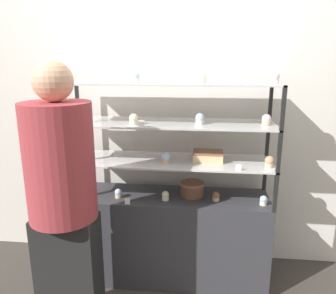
% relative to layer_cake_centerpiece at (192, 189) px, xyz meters
% --- Properties ---
extents(ground_plane, '(20.00, 20.00, 0.00)m').
position_rel_layer_cake_centerpiece_xyz_m(ground_plane, '(-0.17, -0.02, -0.72)').
color(ground_plane, '#38332D').
extents(back_wall, '(8.00, 0.05, 2.60)m').
position_rel_layer_cake_centerpiece_xyz_m(back_wall, '(-0.17, 0.33, 0.58)').
color(back_wall, silver).
rests_on(back_wall, ground_plane).
extents(display_base, '(1.45, 0.41, 0.67)m').
position_rel_layer_cake_centerpiece_xyz_m(display_base, '(-0.17, -0.02, -0.38)').
color(display_base, '#333338').
rests_on(display_base, ground_plane).
extents(display_riser_lower, '(1.45, 0.41, 0.27)m').
position_rel_layer_cake_centerpiece_xyz_m(display_riser_lower, '(-0.17, -0.02, 0.20)').
color(display_riser_lower, black).
rests_on(display_riser_lower, display_base).
extents(display_riser_middle, '(1.45, 0.41, 0.27)m').
position_rel_layer_cake_centerpiece_xyz_m(display_riser_middle, '(-0.17, -0.02, 0.47)').
color(display_riser_middle, black).
rests_on(display_riser_middle, display_riser_lower).
extents(display_riser_upper, '(1.45, 0.41, 0.27)m').
position_rel_layer_cake_centerpiece_xyz_m(display_riser_upper, '(-0.17, -0.02, 0.74)').
color(display_riser_upper, black).
rests_on(display_riser_upper, display_riser_middle).
extents(layer_cake_centerpiece, '(0.17, 0.17, 0.10)m').
position_rel_layer_cake_centerpiece_xyz_m(layer_cake_centerpiece, '(0.00, 0.00, 0.00)').
color(layer_cake_centerpiece, brown).
rests_on(layer_cake_centerpiece, display_base).
extents(sheet_cake_frosted, '(0.21, 0.16, 0.06)m').
position_rel_layer_cake_centerpiece_xyz_m(sheet_cake_frosted, '(0.11, 0.00, 0.25)').
color(sheet_cake_frosted, '#DBBC84').
rests_on(sheet_cake_frosted, display_riser_lower).
extents(cupcake_0, '(0.05, 0.05, 0.07)m').
position_rel_layer_cake_centerpiece_xyz_m(cupcake_0, '(-0.85, -0.11, -0.02)').
color(cupcake_0, '#CCB28C').
rests_on(cupcake_0, display_base).
extents(cupcake_1, '(0.05, 0.05, 0.07)m').
position_rel_layer_cake_centerpiece_xyz_m(cupcake_1, '(-0.52, -0.09, -0.02)').
color(cupcake_1, '#CCB28C').
rests_on(cupcake_1, display_base).
extents(cupcake_2, '(0.05, 0.05, 0.07)m').
position_rel_layer_cake_centerpiece_xyz_m(cupcake_2, '(-0.18, -0.10, -0.02)').
color(cupcake_2, white).
rests_on(cupcake_2, display_base).
extents(cupcake_3, '(0.05, 0.05, 0.07)m').
position_rel_layer_cake_centerpiece_xyz_m(cupcake_3, '(0.17, -0.07, -0.02)').
color(cupcake_3, '#CCB28C').
rests_on(cupcake_3, display_base).
extents(cupcake_4, '(0.05, 0.05, 0.07)m').
position_rel_layer_cake_centerpiece_xyz_m(cupcake_4, '(0.49, -0.11, -0.02)').
color(cupcake_4, beige).
rests_on(cupcake_4, display_base).
extents(price_tag_0, '(0.04, 0.00, 0.04)m').
position_rel_layer_cake_centerpiece_xyz_m(price_tag_0, '(-0.43, -0.20, -0.03)').
color(price_tag_0, white).
rests_on(price_tag_0, display_base).
extents(cupcake_5, '(0.06, 0.06, 0.08)m').
position_rel_layer_cake_centerpiece_xyz_m(cupcake_5, '(-0.84, -0.06, 0.25)').
color(cupcake_5, white).
rests_on(cupcake_5, display_riser_lower).
extents(cupcake_6, '(0.06, 0.06, 0.08)m').
position_rel_layer_cake_centerpiece_xyz_m(cupcake_6, '(-0.18, -0.09, 0.25)').
color(cupcake_6, '#CCB28C').
rests_on(cupcake_6, display_riser_lower).
extents(cupcake_7, '(0.06, 0.06, 0.08)m').
position_rel_layer_cake_centerpiece_xyz_m(cupcake_7, '(0.51, -0.10, 0.25)').
color(cupcake_7, '#CCB28C').
rests_on(cupcake_7, display_riser_lower).
extents(price_tag_1, '(0.04, 0.00, 0.04)m').
position_rel_layer_cake_centerpiece_xyz_m(price_tag_1, '(0.30, -0.20, 0.24)').
color(price_tag_1, white).
rests_on(price_tag_1, display_riser_lower).
extents(cupcake_8, '(0.06, 0.06, 0.07)m').
position_rel_layer_cake_centerpiece_xyz_m(cupcake_8, '(-0.83, -0.09, 0.52)').
color(cupcake_8, white).
rests_on(cupcake_8, display_riser_middle).
extents(cupcake_9, '(0.06, 0.06, 0.07)m').
position_rel_layer_cake_centerpiece_xyz_m(cupcake_9, '(-0.39, -0.13, 0.52)').
color(cupcake_9, beige).
rests_on(cupcake_9, display_riser_middle).
extents(cupcake_10, '(0.06, 0.06, 0.07)m').
position_rel_layer_cake_centerpiece_xyz_m(cupcake_10, '(0.04, -0.06, 0.52)').
color(cupcake_10, beige).
rests_on(cupcake_10, display_riser_middle).
extents(cupcake_11, '(0.06, 0.06, 0.07)m').
position_rel_layer_cake_centerpiece_xyz_m(cupcake_11, '(0.48, -0.05, 0.52)').
color(cupcake_11, '#CCB28C').
rests_on(cupcake_11, display_riser_middle).
extents(price_tag_2, '(0.04, 0.00, 0.04)m').
position_rel_layer_cake_centerpiece_xyz_m(price_tag_2, '(-0.32, -0.20, 0.51)').
color(price_tag_2, white).
rests_on(price_tag_2, display_riser_middle).
extents(cupcake_12, '(0.06, 0.06, 0.08)m').
position_rel_layer_cake_centerpiece_xyz_m(cupcake_12, '(-0.85, -0.11, 0.79)').
color(cupcake_12, white).
rests_on(cupcake_12, display_riser_upper).
extents(cupcake_13, '(0.06, 0.06, 0.08)m').
position_rel_layer_cake_centerpiece_xyz_m(cupcake_13, '(-0.38, -0.07, 0.79)').
color(cupcake_13, white).
rests_on(cupcake_13, display_riser_upper).
extents(cupcake_14, '(0.06, 0.06, 0.08)m').
position_rel_layer_cake_centerpiece_xyz_m(cupcake_14, '(0.05, -0.05, 0.79)').
color(cupcake_14, white).
rests_on(cupcake_14, display_riser_upper).
extents(cupcake_15, '(0.06, 0.06, 0.08)m').
position_rel_layer_cake_centerpiece_xyz_m(cupcake_15, '(0.49, -0.12, 0.79)').
color(cupcake_15, white).
rests_on(cupcake_15, display_riser_upper).
extents(price_tag_3, '(0.04, 0.00, 0.04)m').
position_rel_layer_cake_centerpiece_xyz_m(price_tag_3, '(0.03, -0.20, 0.78)').
color(price_tag_3, white).
rests_on(price_tag_3, display_riser_upper).
extents(customer_figure, '(0.38, 0.38, 1.62)m').
position_rel_layer_cake_centerpiece_xyz_m(customer_figure, '(-0.70, -0.59, 0.15)').
color(customer_figure, black).
rests_on(customer_figure, ground_plane).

